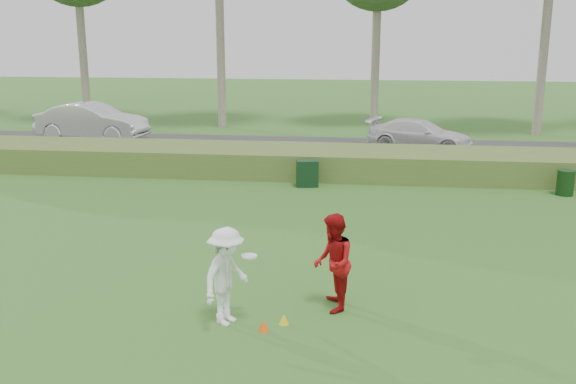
# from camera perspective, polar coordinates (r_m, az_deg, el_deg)

# --- Properties ---
(ground) EXTENTS (120.00, 120.00, 0.00)m
(ground) POSITION_cam_1_polar(r_m,az_deg,el_deg) (11.58, -2.60, -11.04)
(ground) COLOR #2A6020
(ground) RESTS_ON ground
(reed_strip) EXTENTS (80.00, 3.00, 0.90)m
(reed_strip) POSITION_cam_1_polar(r_m,az_deg,el_deg) (22.84, 2.59, 2.73)
(reed_strip) COLOR #496628
(reed_strip) RESTS_ON ground
(park_road) EXTENTS (80.00, 6.00, 0.06)m
(park_road) POSITION_cam_1_polar(r_m,az_deg,el_deg) (27.82, 3.46, 3.86)
(park_road) COLOR #2D2D2D
(park_road) RESTS_ON ground
(player_white) EXTENTS (1.05, 1.27, 1.72)m
(player_white) POSITION_cam_1_polar(r_m,az_deg,el_deg) (11.06, -5.49, -7.47)
(player_white) COLOR white
(player_white) RESTS_ON ground
(player_red) EXTENTS (0.78, 0.95, 1.79)m
(player_red) POSITION_cam_1_polar(r_m,az_deg,el_deg) (11.57, 4.03, -6.30)
(player_red) COLOR #A10D0F
(player_red) RESTS_ON ground
(cone_orange) EXTENTS (0.18, 0.18, 0.20)m
(cone_orange) POSITION_cam_1_polar(r_m,az_deg,el_deg) (11.03, -2.20, -11.78)
(cone_orange) COLOR #FF560D
(cone_orange) RESTS_ON ground
(cone_yellow) EXTENTS (0.17, 0.17, 0.19)m
(cone_yellow) POSITION_cam_1_polar(r_m,az_deg,el_deg) (11.27, -0.36, -11.22)
(cone_yellow) COLOR yellow
(cone_yellow) RESTS_ON ground
(utility_cabinet) EXTENTS (0.77, 0.56, 0.87)m
(utility_cabinet) POSITION_cam_1_polar(r_m,az_deg,el_deg) (20.94, 1.73, 1.65)
(utility_cabinet) COLOR black
(utility_cabinet) RESTS_ON ground
(trash_bin) EXTENTS (0.58, 0.58, 0.79)m
(trash_bin) POSITION_cam_1_polar(r_m,az_deg,el_deg) (21.59, 23.43, 0.77)
(trash_bin) COLOR black
(trash_bin) RESTS_ON ground
(car_mid) EXTENTS (5.28, 2.30, 1.69)m
(car_mid) POSITION_cam_1_polar(r_m,az_deg,el_deg) (31.27, -17.03, 6.01)
(car_mid) COLOR silver
(car_mid) RESTS_ON park_road
(car_right) EXTENTS (4.75, 3.07, 1.28)m
(car_right) POSITION_cam_1_polar(r_m,az_deg,el_deg) (27.84, 11.63, 5.00)
(car_right) COLOR silver
(car_right) RESTS_ON park_road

